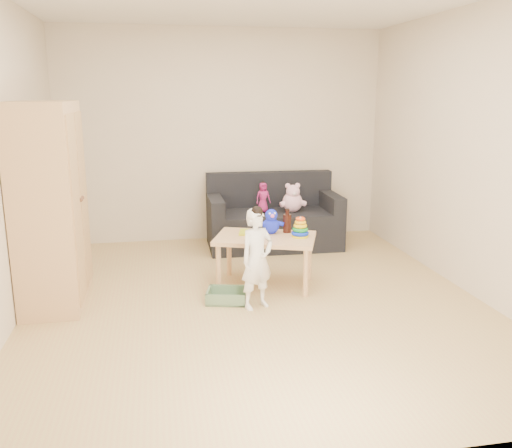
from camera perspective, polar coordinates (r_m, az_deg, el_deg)
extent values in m
plane|color=tan|center=(4.93, -0.04, -8.07)|extent=(4.50, 4.50, 0.00)
plane|color=beige|center=(6.82, -3.54, 9.20)|extent=(4.00, 0.00, 4.00)
plane|color=beige|center=(2.46, 9.58, 1.24)|extent=(4.00, 0.00, 4.00)
plane|color=beige|center=(4.68, -25.03, 5.96)|extent=(0.00, 4.50, 4.50)
plane|color=beige|center=(5.35, 21.71, 7.07)|extent=(0.00, 4.50, 4.50)
cube|color=tan|center=(5.00, -20.86, 1.84)|extent=(0.49, 0.98, 1.76)
cube|color=black|center=(6.57, 1.88, -0.51)|extent=(1.58, 0.81, 0.44)
cube|color=#EBBA81|center=(5.23, 0.98, -3.90)|extent=(1.08, 0.87, 0.49)
imported|color=white|center=(4.64, 0.11, -3.86)|extent=(0.37, 0.32, 0.85)
imported|color=#A81F69|center=(6.40, 0.75, 2.76)|extent=(0.20, 0.15, 0.35)
cylinder|color=yellow|center=(5.16, 4.66, -1.26)|extent=(0.16, 0.16, 0.02)
cylinder|color=silver|center=(5.14, 4.68, -0.27)|extent=(0.02, 0.02, 0.18)
torus|color=#0D2EDB|center=(5.15, 4.67, -0.96)|extent=(0.17, 0.17, 0.04)
torus|color=#158B30|center=(5.14, 4.67, -0.57)|extent=(0.15, 0.15, 0.04)
torus|color=yellow|center=(5.13, 4.68, -0.18)|extent=(0.13, 0.13, 0.03)
torus|color=#F7AF0D|center=(5.13, 4.69, 0.19)|extent=(0.11, 0.11, 0.03)
torus|color=#F74A0E|center=(5.12, 4.70, 0.54)|extent=(0.09, 0.09, 0.03)
cylinder|color=black|center=(5.30, 3.30, 0.06)|extent=(0.08, 0.08, 0.18)
cylinder|color=black|center=(5.27, 3.31, 1.17)|extent=(0.04, 0.04, 0.05)
cylinder|color=black|center=(5.27, 3.32, 1.49)|extent=(0.04, 0.04, 0.02)
cube|color=#C8D716|center=(5.28, -0.54, -0.88)|extent=(0.27, 0.27, 0.02)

